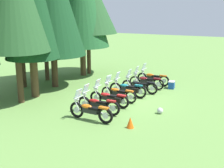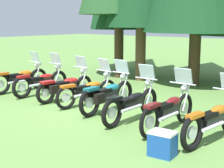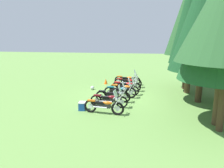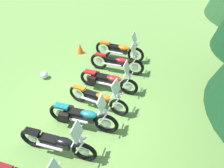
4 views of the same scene
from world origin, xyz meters
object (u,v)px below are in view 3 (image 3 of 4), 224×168
(motorcycle_3, at_px, (124,88))
(motorcycle_6, at_px, (109,100))
(motorcycle_5, at_px, (113,95))
(picnic_cooler, at_px, (82,106))
(motorcycle_4, at_px, (120,91))
(pine_tree_0, at_px, (212,16))
(motorcycle_7, at_px, (104,106))
(pine_tree_4, at_px, (206,12))
(traffic_cone, at_px, (106,81))
(pine_tree_1, at_px, (190,15))
(motorcycle_0, at_px, (128,79))
(motorcycle_2, at_px, (126,85))
(dropped_helmet, at_px, (92,88))
(motorcycle_1, at_px, (128,82))
(pine_tree_2, at_px, (193,11))

(motorcycle_3, bearing_deg, motorcycle_6, -91.52)
(motorcycle_5, bearing_deg, picnic_cooler, -130.47)
(motorcycle_4, distance_m, pine_tree_0, 9.81)
(motorcycle_7, height_order, pine_tree_4, pine_tree_4)
(pine_tree_0, bearing_deg, motorcycle_5, -49.91)
(traffic_cone, bearing_deg, pine_tree_1, 83.81)
(motorcycle_0, xyz_separation_m, motorcycle_2, (2.18, 0.09, -0.02))
(motorcycle_5, bearing_deg, motorcycle_3, 75.63)
(motorcycle_5, height_order, dropped_helmet, motorcycle_5)
(motorcycle_0, relative_size, motorcycle_6, 1.01)
(motorcycle_2, relative_size, pine_tree_1, 0.26)
(motorcycle_4, relative_size, pine_tree_0, 0.24)
(dropped_helmet, bearing_deg, motorcycle_4, 52.34)
(pine_tree_1, bearing_deg, pine_tree_4, 5.45)
(motorcycle_2, bearing_deg, pine_tree_4, -20.21)
(motorcycle_2, distance_m, motorcycle_4, 1.95)
(motorcycle_1, height_order, motorcycle_6, motorcycle_1)
(motorcycle_4, relative_size, dropped_helmet, 7.57)
(pine_tree_1, bearing_deg, traffic_cone, -96.19)
(motorcycle_2, relative_size, motorcycle_7, 1.00)
(motorcycle_5, xyz_separation_m, traffic_cone, (-5.19, -1.55, -0.22))
(pine_tree_2, bearing_deg, pine_tree_1, -178.89)
(motorcycle_6, height_order, dropped_helmet, motorcycle_6)
(motorcycle_0, distance_m, motorcycle_4, 4.12)
(motorcycle_1, bearing_deg, motorcycle_5, -96.92)
(pine_tree_2, height_order, picnic_cooler, pine_tree_2)
(motorcycle_4, bearing_deg, pine_tree_4, -1.74)
(motorcycle_5, distance_m, motorcycle_6, 1.09)
(motorcycle_1, relative_size, pine_tree_4, 0.25)
(motorcycle_3, distance_m, pine_tree_1, 7.42)
(motorcycle_2, xyz_separation_m, picnic_cooler, (4.79, -2.00, -0.22))
(motorcycle_6, bearing_deg, traffic_cone, 103.53)
(motorcycle_1, height_order, motorcycle_5, motorcycle_1)
(motorcycle_4, height_order, pine_tree_4, pine_tree_4)
(motorcycle_4, xyz_separation_m, motorcycle_7, (3.25, -0.40, -0.02))
(pine_tree_2, bearing_deg, pine_tree_4, 7.65)
(motorcycle_5, relative_size, picnic_cooler, 4.49)
(motorcycle_2, xyz_separation_m, traffic_cone, (-2.20, -2.05, -0.22))
(motorcycle_7, bearing_deg, pine_tree_1, 58.28)
(motorcycle_1, relative_size, motorcycle_6, 1.01)
(motorcycle_7, relative_size, pine_tree_2, 0.24)
(motorcycle_1, height_order, traffic_cone, motorcycle_1)
(pine_tree_1, relative_size, picnic_cooler, 17.24)
(motorcycle_0, height_order, motorcycle_3, motorcycle_0)
(motorcycle_5, distance_m, pine_tree_0, 10.56)
(motorcycle_5, height_order, pine_tree_2, pine_tree_2)
(pine_tree_2, height_order, dropped_helmet, pine_tree_2)
(motorcycle_6, bearing_deg, motorcycle_2, 82.47)
(motorcycle_0, distance_m, motorcycle_2, 2.18)
(motorcycle_3, xyz_separation_m, pine_tree_4, (1.01, 4.90, 5.08))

